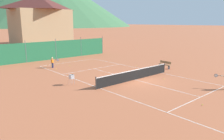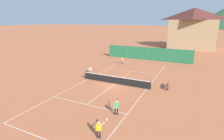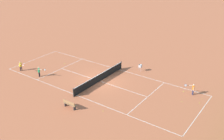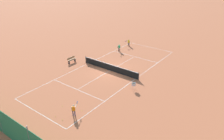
% 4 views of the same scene
% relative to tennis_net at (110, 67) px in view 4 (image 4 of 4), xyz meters
% --- Properties ---
extents(ground_plane, '(600.00, 600.00, 0.00)m').
position_rel_tennis_net_xyz_m(ground_plane, '(0.00, 0.00, -0.50)').
color(ground_plane, '#B7603D').
extents(court_line_markings, '(8.25, 23.85, 0.01)m').
position_rel_tennis_net_xyz_m(court_line_markings, '(0.00, 0.00, -0.50)').
color(court_line_markings, white).
rests_on(court_line_markings, ground).
extents(tennis_net, '(9.18, 0.08, 1.06)m').
position_rel_tennis_net_xyz_m(tennis_net, '(0.00, 0.00, 0.00)').
color(tennis_net, '#2D2D2D').
rests_on(tennis_net, ground).
extents(windscreen_fence_far, '(17.28, 0.08, 2.90)m').
position_rel_tennis_net_xyz_m(windscreen_fence_far, '(-0.00, 15.50, 0.81)').
color(windscreen_fence_far, '#236B42').
rests_on(windscreen_fence_far, ground).
extents(player_far_service, '(0.53, 1.09, 1.31)m').
position_rel_tennis_net_xyz_m(player_far_service, '(3.29, -6.82, 0.26)').
color(player_far_service, black).
rests_on(player_far_service, ground).
extents(player_near_service, '(0.53, 1.06, 1.26)m').
position_rel_tennis_net_xyz_m(player_near_service, '(-3.24, 10.06, 0.24)').
color(player_near_service, '#23284C').
rests_on(player_near_service, ground).
extents(player_near_baseline, '(0.44, 1.06, 1.29)m').
position_rel_tennis_net_xyz_m(player_near_baseline, '(3.51, -10.14, 0.25)').
color(player_near_baseline, black).
rests_on(player_near_baseline, ground).
extents(tennis_ball_far_corner, '(0.07, 0.07, 0.07)m').
position_rel_tennis_net_xyz_m(tennis_ball_far_corner, '(4.90, 4.22, -0.47)').
color(tennis_ball_far_corner, '#CCE033').
rests_on(tennis_ball_far_corner, ground).
extents(tennis_ball_by_net_left, '(0.07, 0.07, 0.07)m').
position_rel_tennis_net_xyz_m(tennis_ball_by_net_left, '(-1.16, 9.75, -0.47)').
color(tennis_ball_by_net_left, '#CCE033').
rests_on(tennis_ball_by_net_left, ground).
extents(tennis_ball_service_box, '(0.07, 0.07, 0.07)m').
position_rel_tennis_net_xyz_m(tennis_ball_service_box, '(-1.94, 11.30, -0.47)').
color(tennis_ball_service_box, '#CCE033').
rests_on(tennis_ball_service_box, ground).
extents(tennis_ball_by_net_right, '(0.07, 0.07, 0.07)m').
position_rel_tennis_net_xyz_m(tennis_ball_by_net_right, '(2.13, -1.73, -0.47)').
color(tennis_ball_by_net_right, '#CCE033').
rests_on(tennis_ball_by_net_right, ground).
extents(tennis_ball_near_corner, '(0.07, 0.07, 0.07)m').
position_rel_tennis_net_xyz_m(tennis_ball_near_corner, '(-1.39, -7.22, -0.47)').
color(tennis_ball_near_corner, '#CCE033').
rests_on(tennis_ball_near_corner, ground).
extents(tennis_ball_alley_left, '(0.07, 0.07, 0.07)m').
position_rel_tennis_net_xyz_m(tennis_ball_alley_left, '(-2.87, 11.25, -0.47)').
color(tennis_ball_alley_left, '#CCE033').
rests_on(tennis_ball_alley_left, ground).
extents(tennis_ball_mid_court, '(0.07, 0.07, 0.07)m').
position_rel_tennis_net_xyz_m(tennis_ball_mid_court, '(-3.33, 9.08, -0.47)').
color(tennis_ball_mid_court, '#CCE033').
rests_on(tennis_ball_mid_court, ground).
extents(ball_hopper, '(0.36, 0.36, 0.89)m').
position_rel_tennis_net_xyz_m(ball_hopper, '(-5.30, 2.44, 0.16)').
color(ball_hopper, '#B7B7BC').
rests_on(ball_hopper, ground).
extents(courtside_bench, '(0.36, 1.50, 0.84)m').
position_rel_tennis_net_xyz_m(courtside_bench, '(6.34, 1.19, -0.05)').
color(courtside_bench, olive).
rests_on(courtside_bench, ground).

